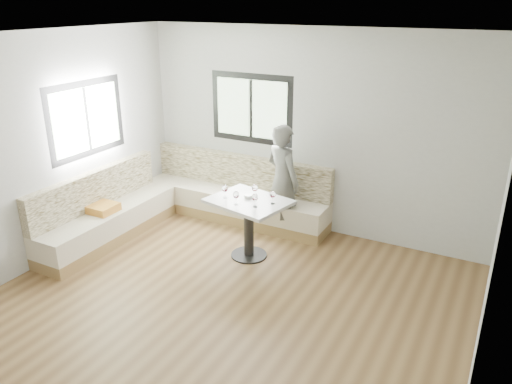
# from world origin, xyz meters

# --- Properties ---
(room) EXTENTS (5.01, 5.01, 2.81)m
(room) POSITION_xyz_m (-0.08, 0.08, 1.41)
(room) COLOR brown
(room) RESTS_ON ground
(banquette) EXTENTS (2.90, 2.80, 0.95)m
(banquette) POSITION_xyz_m (-1.59, 1.63, 0.33)
(banquette) COLOR olive
(banquette) RESTS_ON ground
(table) EXTENTS (1.08, 0.92, 0.78)m
(table) POSITION_xyz_m (-0.30, 1.31, 0.59)
(table) COLOR black
(table) RESTS_ON ground
(person) EXTENTS (0.68, 0.58, 1.58)m
(person) POSITION_xyz_m (-0.21, 2.12, 0.79)
(person) COLOR #575851
(person) RESTS_ON ground
(olive_ramekin) EXTENTS (0.10, 0.10, 0.04)m
(olive_ramekin) POSITION_xyz_m (-0.33, 1.37, 0.80)
(olive_ramekin) COLOR white
(olive_ramekin) RESTS_ON table
(wine_glass_a) EXTENTS (0.08, 0.08, 0.17)m
(wine_glass_a) POSITION_xyz_m (-0.59, 1.23, 0.90)
(wine_glass_a) COLOR white
(wine_glass_a) RESTS_ON table
(wine_glass_b) EXTENTS (0.08, 0.08, 0.17)m
(wine_glass_b) POSITION_xyz_m (-0.36, 1.11, 0.90)
(wine_glass_b) COLOR white
(wine_glass_b) RESTS_ON table
(wine_glass_c) EXTENTS (0.08, 0.08, 0.17)m
(wine_glass_c) POSITION_xyz_m (-0.12, 1.15, 0.90)
(wine_glass_c) COLOR white
(wine_glass_c) RESTS_ON table
(wine_glass_d) EXTENTS (0.08, 0.08, 0.17)m
(wine_glass_d) POSITION_xyz_m (-0.27, 1.43, 0.90)
(wine_glass_d) COLOR white
(wine_glass_d) RESTS_ON table
(wine_glass_e) EXTENTS (0.08, 0.08, 0.17)m
(wine_glass_e) POSITION_xyz_m (0.02, 1.34, 0.90)
(wine_glass_e) COLOR white
(wine_glass_e) RESTS_ON table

